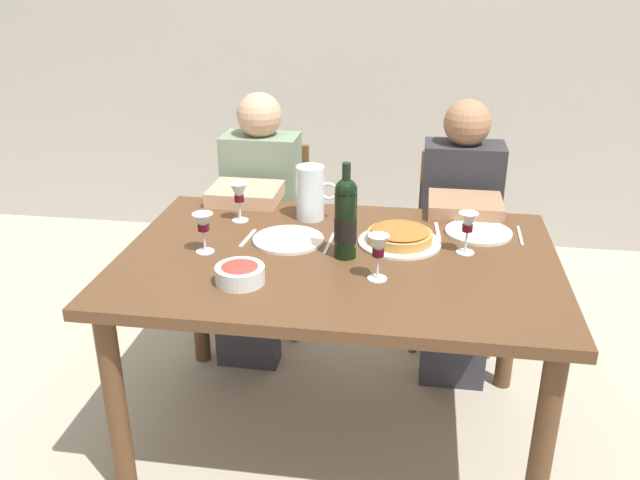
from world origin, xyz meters
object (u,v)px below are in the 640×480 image
object	(u,v)px
baked_tart	(400,236)
wine_glass_spare	(378,248)
wine_bottle	(346,218)
wine_glass_left_diner	(239,195)
salad_bowl	(240,273)
dinner_plate_right_setting	(478,232)
dinner_plate_left_setting	(288,240)
chair_right	(456,235)
water_pitcher	(311,196)
diner_left	(257,218)
wine_glass_centre	(468,225)
diner_right	(460,231)
wine_glass_right_diner	(203,224)
chair_left	(269,223)
dining_table	(338,279)

from	to	relation	value
baked_tart	wine_glass_spare	world-z (taller)	wine_glass_spare
wine_bottle	wine_glass_left_diner	size ratio (longest dim) A/B	2.19
salad_bowl	baked_tart	bearing A→B (deg)	38.31
salad_bowl	dinner_plate_right_setting	bearing A→B (deg)	33.93
dinner_plate_left_setting	chair_right	xyz separation A→B (m)	(0.64, 0.78, -0.27)
wine_bottle	chair_right	size ratio (longest dim) A/B	0.38
water_pitcher	wine_bottle	bearing A→B (deg)	-62.43
dinner_plate_left_setting	diner_left	world-z (taller)	diner_left
water_pitcher	salad_bowl	size ratio (longest dim) A/B	1.35
baked_tart	wine_glass_centre	world-z (taller)	wine_glass_centre
wine_glass_centre	dinner_plate_right_setting	distance (m)	0.21
wine_glass_centre	wine_glass_spare	bearing A→B (deg)	-139.13
diner_left	baked_tart	bearing A→B (deg)	142.22
dinner_plate_left_setting	diner_right	size ratio (longest dim) A/B	0.22
dinner_plate_right_setting	wine_glass_left_diner	bearing A→B (deg)	-179.62
water_pitcher	wine_glass_left_diner	distance (m)	0.28
wine_glass_centre	wine_glass_right_diner	bearing A→B (deg)	-171.79
wine_glass_left_diner	wine_glass_right_diner	xyz separation A→B (m)	(-0.04, -0.30, -0.00)
wine_glass_left_diner	chair_left	size ratio (longest dim) A/B	0.17
salad_bowl	wine_glass_left_diner	distance (m)	0.54
diner_left	chair_left	bearing A→B (deg)	-89.91
dining_table	wine_glass_centre	xyz separation A→B (m)	(0.43, 0.09, 0.20)
wine_glass_centre	chair_right	xyz separation A→B (m)	(0.02, 0.79, -0.37)
salad_bowl	chair_left	size ratio (longest dim) A/B	0.18
baked_tart	dinner_plate_left_setting	world-z (taller)	baked_tart
wine_bottle	baked_tart	bearing A→B (deg)	37.46
chair_left	chair_right	world-z (taller)	same
dinner_plate_left_setting	chair_left	bearing A→B (deg)	107.89
chair_left	dinner_plate_right_setting	bearing A→B (deg)	147.14
salad_bowl	diner_right	bearing A→B (deg)	50.67
wine_glass_right_diner	dinner_plate_right_setting	distance (m)	1.01
baked_tart	dinner_plate_left_setting	size ratio (longest dim) A/B	1.15
wine_glass_left_diner	wine_glass_spare	size ratio (longest dim) A/B	1.00
water_pitcher	baked_tart	distance (m)	0.41
wine_glass_spare	diner_left	distance (m)	1.04
water_pitcher	chair_right	size ratio (longest dim) A/B	0.24
dinner_plate_left_setting	water_pitcher	bearing A→B (deg)	79.67
dinner_plate_left_setting	dinner_plate_right_setting	bearing A→B (deg)	14.32
baked_tart	diner_right	bearing A→B (deg)	64.26
wine_bottle	water_pitcher	world-z (taller)	wine_bottle
wine_glass_right_diner	chair_left	bearing A→B (deg)	89.29
wine_glass_centre	dinner_plate_right_setting	bearing A→B (deg)	72.55
wine_glass_spare	dinner_plate_left_setting	size ratio (longest dim) A/B	0.59
diner_right	water_pitcher	bearing A→B (deg)	27.37
baked_tart	wine_glass_right_diner	size ratio (longest dim) A/B	2.07
baked_tart	wine_glass_left_diner	world-z (taller)	wine_glass_left_diner
chair_left	water_pitcher	bearing A→B (deg)	118.72
chair_left	diner_left	distance (m)	0.26
salad_bowl	wine_glass_right_diner	xyz separation A→B (m)	(-0.18, 0.21, 0.07)
salad_bowl	chair_left	distance (m)	1.19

